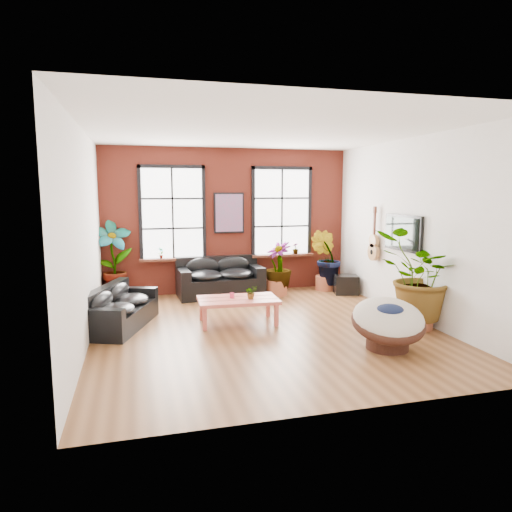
{
  "coord_description": "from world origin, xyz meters",
  "views": [
    {
      "loc": [
        -2.18,
        -7.71,
        2.48
      ],
      "look_at": [
        0.0,
        0.6,
        1.25
      ],
      "focal_mm": 32.0,
      "sensor_mm": 36.0,
      "label": 1
    }
  ],
  "objects_px": {
    "sofa_back": "(220,278)",
    "coffee_table": "(238,301)",
    "sofa_left": "(119,309)",
    "papasan_chair": "(388,322)"
  },
  "relations": [
    {
      "from": "sofa_back",
      "to": "papasan_chair",
      "type": "distance_m",
      "value": 4.77
    },
    {
      "from": "sofa_left",
      "to": "papasan_chair",
      "type": "xyz_separation_m",
      "value": [
        4.15,
        -2.3,
        0.1
      ]
    },
    {
      "from": "sofa_back",
      "to": "coffee_table",
      "type": "distance_m",
      "value": 2.39
    },
    {
      "from": "papasan_chair",
      "to": "coffee_table",
      "type": "bearing_deg",
      "value": 149.77
    },
    {
      "from": "sofa_back",
      "to": "coffee_table",
      "type": "height_order",
      "value": "sofa_back"
    },
    {
      "from": "sofa_back",
      "to": "sofa_left",
      "type": "distance_m",
      "value": 3.06
    },
    {
      "from": "sofa_left",
      "to": "papasan_chair",
      "type": "relative_size",
      "value": 1.45
    },
    {
      "from": "sofa_back",
      "to": "sofa_left",
      "type": "xyz_separation_m",
      "value": [
        -2.25,
        -2.08,
        -0.07
      ]
    },
    {
      "from": "sofa_back",
      "to": "coffee_table",
      "type": "bearing_deg",
      "value": -94.71
    },
    {
      "from": "sofa_left",
      "to": "coffee_table",
      "type": "bearing_deg",
      "value": -77.75
    }
  ]
}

